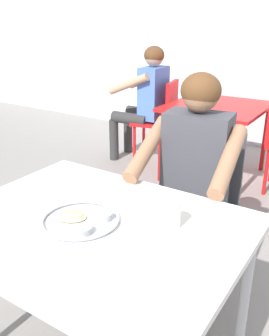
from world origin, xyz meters
TOP-DOWN VIEW (x-y plane):
  - table_foreground at (-0.09, 0.03)m, footprint 1.14×0.89m
  - thali_tray at (-0.13, 0.01)m, footprint 0.30×0.30m
  - drinking_cup at (0.18, 0.17)m, footprint 0.08×0.08m
  - chair_foreground at (-0.02, 0.95)m, footprint 0.48×0.43m
  - diner_foreground at (-0.00, 0.73)m, footprint 0.54×0.59m
  - table_background_red at (-0.51, 2.41)m, footprint 0.87×0.93m
  - chair_red_left at (-1.13, 2.43)m, footprint 0.49×0.47m
  - patron_background at (-1.30, 2.40)m, footprint 0.57×0.51m

SIDE VIEW (x-z plane):
  - chair_foreground at x=-0.02m, z-range 0.07..0.95m
  - chair_red_left at x=-1.13m, z-range 0.07..0.95m
  - table_background_red at x=-0.51m, z-range 0.28..0.99m
  - table_foreground at x=-0.09m, z-range 0.30..1.04m
  - patron_background at x=-1.30m, z-range 0.12..1.34m
  - diner_foreground at x=0.00m, z-range 0.11..1.34m
  - thali_tray at x=-0.13m, z-range 0.74..0.77m
  - drinking_cup at x=0.18m, z-range 0.75..0.84m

